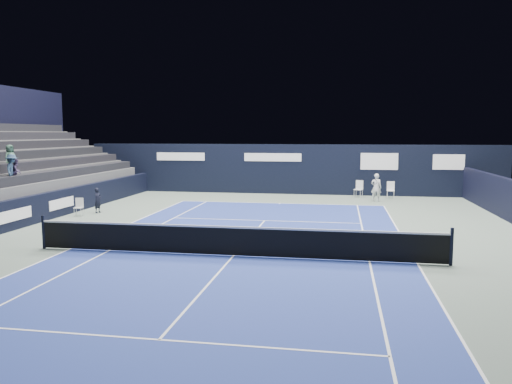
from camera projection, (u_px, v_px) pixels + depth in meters
ground at (246, 242)px, 17.37m from camera, size 48.00×48.00×0.00m
court_surface at (233, 256)px, 15.41m from camera, size 10.97×23.77×0.01m
folding_chair_back_a at (359, 186)px, 29.64m from camera, size 0.57×0.59×1.01m
folding_chair_back_b at (391, 189)px, 29.19m from camera, size 0.46×0.45×0.99m
line_judge_chair at (79, 206)px, 22.99m from camera, size 0.42×0.41×0.82m
line_judge at (98, 200)px, 23.81m from camera, size 0.36×0.48×1.20m
court_markings at (233, 256)px, 15.41m from camera, size 11.03×23.83×0.00m
tennis_net at (233, 240)px, 15.35m from camera, size 12.90×0.10×1.10m
back_sponsor_wall at (289, 169)px, 31.38m from camera, size 26.00×0.63×3.10m
side_barrier_left at (58, 203)px, 22.78m from camera, size 0.33×22.00×1.20m
tennis_player at (376, 187)px, 27.79m from camera, size 0.62×0.84×1.57m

